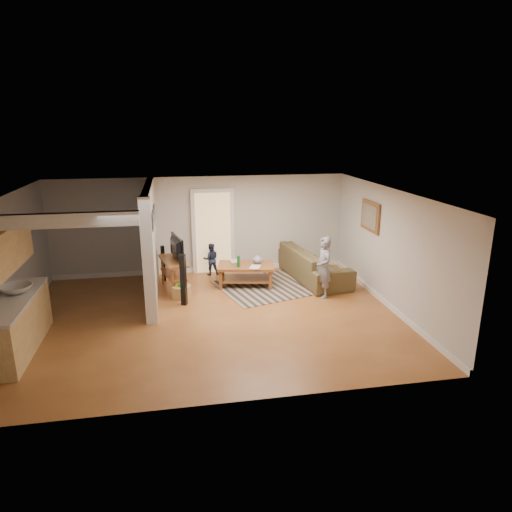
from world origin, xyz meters
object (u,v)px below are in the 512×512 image
Objects in this scene: coffee_table at (247,269)px; tv_console at (174,263)px; sofa at (312,278)px; toy_basket at (181,291)px; child at (322,297)px; toddler at (211,275)px; speaker_right at (163,263)px; speaker_left at (183,280)px.

tv_console is (-1.72, -0.05, 0.27)m from coffee_table.
sofa is 3.40m from toy_basket.
toy_basket is 0.31× the size of child.
toddler reaches higher than sofa.
coffee_table is at bearing 128.65° from toddler.
coffee_table is at bearing 89.93° from sofa.
coffee_table is 2.10m from speaker_right.
sofa is 2.90× the size of speaker_right.
child is at bearing -39.13° from speaker_right.
sofa is 1.33m from child.
tv_console is at bearing 46.15° from toddler.
coffee_table is 1.62× the size of speaker_right.
speaker_right is (-0.26, 0.75, -0.23)m from tv_console.
toy_basket is (-0.05, 0.44, -0.40)m from speaker_left.
toy_basket is at bearing -160.81° from coffee_table.
toy_basket is at bearing -104.55° from child.
coffee_table is at bearing 19.19° from toy_basket.
tv_console is 1.12× the size of speaker_left.
speaker_left is at bearing -87.60° from speaker_right.
child is at bearing -9.40° from toy_basket.
speaker_left reaches higher than tv_console.
tv_console reaches higher than toddler.
speaker_left is 1.26× the size of speaker_right.
speaker_left is at bearing -91.90° from tv_console.
speaker_left is at bearing 102.59° from sofa.
child is at bearing -30.49° from tv_console.
coffee_table reaches higher than sofa.
tv_console is 1.41× the size of speaker_right.
speaker_left reaches higher than sofa.
coffee_table is at bearing -129.53° from child.
child is at bearing 164.85° from sofa.
toddler reaches higher than toy_basket.
speaker_left is (-1.53, -0.99, 0.16)m from coffee_table.
speaker_right is at bearing -121.65° from child.
child is (3.28, -1.02, -0.68)m from tv_console.
child reaches higher than sofa.
sofa is 3.76m from speaker_right.
tv_console is at bearing 86.82° from sofa.
toddler is at bearing 61.79° from toy_basket.
toy_basket is (0.14, -0.50, -0.52)m from tv_console.
child is (-0.16, -1.32, 0.00)m from sofa.
sofa is at bearing 43.17° from speaker_left.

